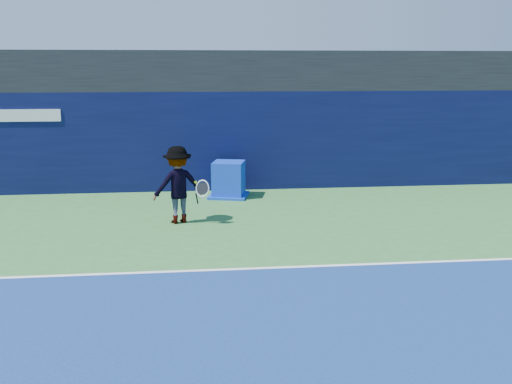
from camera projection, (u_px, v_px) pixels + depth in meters
ground at (263, 345)px, 7.86m from camera, size 80.00×80.00×0.00m
baseline at (245, 269)px, 10.77m from camera, size 24.00×0.10×0.01m
stadium_band at (221, 71)px, 18.24m from camera, size 36.00×3.00×1.20m
back_wall_assembly at (223, 140)px, 17.72m from camera, size 36.00×1.03×3.00m
equipment_cart at (229, 181)px, 16.64m from camera, size 1.30×1.30×1.04m
tennis_player at (178, 185)px, 13.79m from camera, size 1.45×1.03×1.88m
tennis_ball at (196, 182)px, 13.65m from camera, size 0.06×0.06×0.06m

